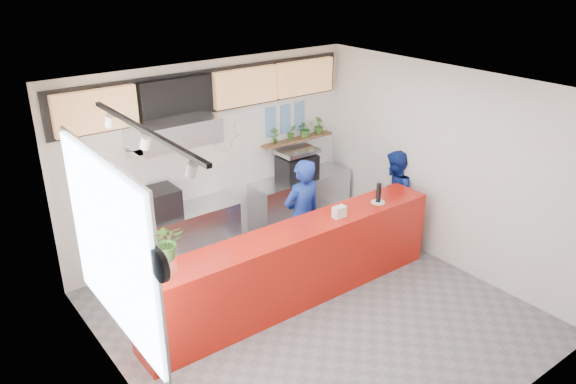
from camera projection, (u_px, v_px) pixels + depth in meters
floor at (314, 313)px, 7.50m from camera, size 5.00×5.00×0.00m
ceiling at (319, 91)px, 6.31m from camera, size 5.00×5.00×0.00m
wall_back at (213, 157)px, 8.73m from camera, size 5.00×0.00×5.00m
wall_left at (121, 278)px, 5.51m from camera, size 0.00×5.00×5.00m
wall_right at (446, 168)px, 8.29m from camera, size 0.00×5.00×5.00m
service_counter at (296, 265)px, 7.57m from camera, size 4.50×0.60×1.10m
cream_band at (209, 87)px, 8.29m from camera, size 5.00×0.02×0.80m
prep_bench at (181, 239)px, 8.48m from camera, size 1.80×0.60×0.90m
panini_oven at (161, 203)px, 8.07m from camera, size 0.49×0.49×0.44m
extraction_hood at (173, 132)px, 7.77m from camera, size 1.20×0.70×0.35m
hood_lip at (174, 145)px, 7.85m from camera, size 1.20×0.69×0.31m
right_bench at (300, 201)px, 9.76m from camera, size 1.80×0.60×0.90m
espresso_machine at (297, 167)px, 9.47m from camera, size 0.64×0.47×0.40m
espresso_tray at (297, 151)px, 9.36m from camera, size 0.68×0.47×0.06m
herb_shelf at (298, 140)px, 9.55m from camera, size 1.40×0.18×0.04m
menu_board_far_left at (96, 111)px, 7.25m from camera, size 1.10×0.10×0.55m
menu_board_mid_left at (177, 98)px, 7.90m from camera, size 1.10×0.10×0.55m
menu_board_mid_right at (246, 87)px, 8.54m from camera, size 1.10×0.10×0.55m
menu_board_far_right at (305, 77)px, 9.19m from camera, size 1.10×0.10×0.55m
soffit at (211, 91)px, 8.29m from camera, size 4.80×0.04×0.65m
window_pane at (110, 247)px, 5.67m from camera, size 0.04×2.20×1.90m
window_frame at (112, 247)px, 5.68m from camera, size 0.03×2.30×2.00m
wall_clock_rim at (160, 266)px, 4.66m from camera, size 0.05×0.30×0.30m
wall_clock_face at (163, 264)px, 4.68m from camera, size 0.02×0.26×0.26m
track_rail at (144, 130)px, 5.17m from camera, size 0.05×2.40×0.04m
dec_plate_a at (222, 141)px, 8.69m from camera, size 0.24×0.03×0.24m
dec_plate_b at (238, 143)px, 8.90m from camera, size 0.24×0.03×0.24m
dec_plate_c at (222, 159)px, 8.81m from camera, size 0.24×0.03×0.24m
dec_plate_d at (240, 127)px, 8.83m from camera, size 0.24×0.03×0.24m
photo_frame_a at (271, 115)px, 9.13m from camera, size 0.20×0.02×0.25m
photo_frame_b at (285, 112)px, 9.30m from camera, size 0.20×0.02×0.25m
photo_frame_c at (300, 109)px, 9.46m from camera, size 0.20×0.02×0.25m
photo_frame_d at (271, 130)px, 9.23m from camera, size 0.20×0.02×0.25m
photo_frame_e at (285, 126)px, 9.40m from camera, size 0.20×0.02×0.25m
photo_frame_f at (299, 123)px, 9.56m from camera, size 0.20×0.02×0.25m
staff_center at (302, 216)px, 8.22m from camera, size 0.64×0.43×1.76m
staff_right at (393, 196)px, 9.16m from camera, size 0.94×0.89×1.54m
herb_a at (275, 136)px, 9.22m from camera, size 0.16×0.12×0.27m
herb_b at (292, 132)px, 9.42m from camera, size 0.18×0.17×0.26m
herb_c at (305, 128)px, 9.57m from camera, size 0.32×0.29×0.30m
herb_d at (319, 125)px, 9.74m from camera, size 0.20×0.19×0.29m
glass_vase at (169, 267)px, 6.25m from camera, size 0.20×0.20×0.23m
basil_vase at (166, 242)px, 6.12m from camera, size 0.48×0.45×0.43m
napkin_holder at (339, 212)px, 7.65m from camera, size 0.18×0.11×0.16m
white_plate at (378, 202)px, 8.12m from camera, size 0.21×0.21×0.02m
pepper_mill at (379, 193)px, 8.06m from camera, size 0.09×0.09×0.29m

